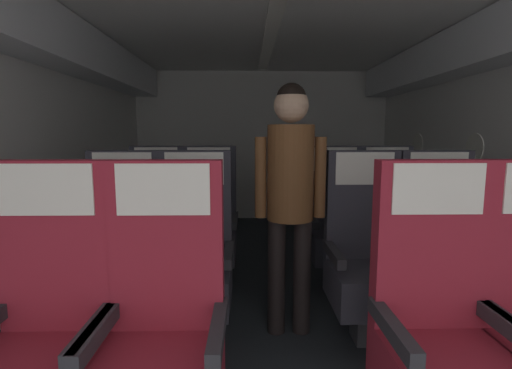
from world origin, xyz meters
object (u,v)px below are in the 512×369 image
seat_b_right_aisle (440,260)px  seat_b_right_window (366,261)px  seat_b_left_aisle (194,261)px  flight_attendant (290,184)px  seat_c_left_aisle (209,227)px  seat_c_right_window (336,226)px  seat_a_left_window (44,339)px  seat_c_left_window (156,227)px  seat_c_right_aisle (388,226)px  seat_b_left_window (122,261)px  seat_a_right_window (441,336)px  seat_a_left_aisle (163,338)px

seat_b_right_aisle → seat_b_right_window: (-0.46, -0.00, 0.00)m
seat_b_left_aisle → flight_attendant: bearing=3.4°
seat_c_left_aisle → seat_c_right_window: 1.06m
seat_a_left_window → flight_attendant: 1.45m
seat_c_left_window → seat_c_right_window: (1.51, -0.02, 0.00)m
seat_c_left_window → seat_c_right_aisle: 1.95m
seat_a_left_window → seat_b_left_window: (0.00, 0.87, 0.00)m
seat_b_left_window → seat_b_left_aisle: 0.44m
seat_c_left_aisle → seat_a_right_window: bearing=-58.5°
seat_c_left_window → flight_attendant: size_ratio=0.74×
seat_a_left_window → seat_a_right_window: 1.51m
seat_c_right_aisle → seat_c_right_window: (-0.44, -0.00, 0.00)m
seat_c_right_window → seat_c_left_window: bearing=179.2°
seat_b_left_aisle → seat_b_right_window: bearing=-0.9°
seat_b_left_aisle → seat_b_right_aisle: 1.51m
seat_b_right_aisle → seat_b_right_window: size_ratio=1.00×
seat_a_right_window → seat_b_left_aisle: same height
seat_a_left_window → seat_c_right_aisle: bearing=41.4°
seat_a_left_aisle → flight_attendant: bearing=57.4°
seat_b_left_window → seat_c_right_aisle: 2.12m
seat_b_left_aisle → flight_attendant: (0.59, 0.03, 0.47)m
seat_c_left_window → seat_c_right_aisle: bearing=-0.6°
seat_c_left_aisle → flight_attendant: 1.11m
seat_a_left_window → seat_b_left_window: 0.87m
seat_b_right_window → flight_attendant: size_ratio=0.74×
seat_b_right_aisle → seat_c_right_aisle: same height
seat_b_left_aisle → seat_b_right_window: same height
seat_a_left_aisle → seat_b_right_window: bearing=39.4°
seat_c_right_aisle → seat_c_right_window: same height
seat_a_left_aisle → seat_b_left_window: bearing=116.8°
seat_c_right_aisle → seat_c_right_window: bearing=-179.9°
seat_a_right_window → seat_c_left_window: same height
seat_a_left_aisle → seat_a_left_window: bearing=179.3°
seat_b_right_aisle → flight_attendant: (-0.92, 0.05, 0.47)m
seat_a_right_window → seat_b_left_window: (-1.51, 0.89, 0.00)m
seat_b_left_aisle → seat_c_right_window: (1.07, 0.85, 0.00)m
seat_b_right_window → seat_c_left_aisle: same height
seat_a_left_window → seat_a_left_aisle: same height
seat_b_right_aisle → seat_c_left_window: same height
seat_a_right_window → seat_b_left_window: same height
flight_attendant → seat_b_right_window: bearing=7.7°
seat_a_left_window → seat_c_left_aisle: 1.78m
seat_a_left_window → seat_b_left_aisle: size_ratio=1.00×
seat_c_right_window → seat_b_right_aisle: bearing=-62.8°
seat_a_left_window → flight_attendant: flight_attendant is taller
seat_b_left_window → seat_b_right_window: same height
seat_a_right_window → seat_c_left_window: (-1.51, 1.75, 0.00)m
seat_a_left_aisle → seat_c_right_window: bearing=58.3°
seat_a_left_window → seat_c_right_aisle: same height
seat_b_left_window → seat_b_left_aisle: size_ratio=1.00×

